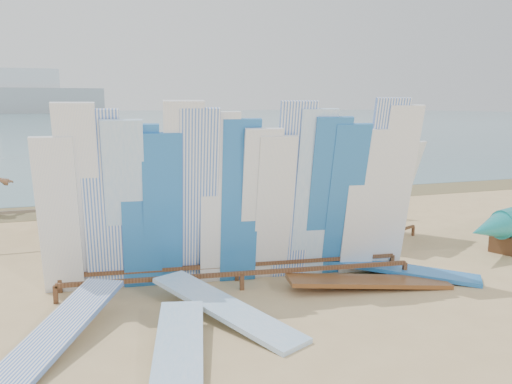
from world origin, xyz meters
name	(u,v)px	position (x,y,z in m)	size (l,w,h in m)	color
ground	(204,276)	(0.00, 0.00, 0.00)	(160.00, 160.00, 0.00)	tan
ocean	(74,117)	(0.00, 128.00, 0.00)	(320.00, 240.00, 0.02)	slate
wet_sand_strip	(146,205)	(0.00, 7.20, 0.00)	(40.00, 2.60, 0.01)	olive
distant_ship	(30,97)	(-12.00, 180.00, 5.31)	(45.00, 8.00, 14.00)	#999EA3
fence	(172,210)	(0.00, 3.00, 0.63)	(12.08, 0.08, 0.90)	#756958
main_surfboard_rack	(240,203)	(0.45, -0.66, 1.39)	(6.20, 1.55, 3.10)	brown
side_surfboard_rack	(386,191)	(4.35, 1.08, 1.12)	(2.20, 1.51, 2.49)	brown
vendor_table	(366,232)	(3.56, 0.56, 0.39)	(0.89, 0.64, 1.16)	brown
flat_board_d	(399,276)	(3.26, -1.12, 0.00)	(0.56, 2.70, 0.07)	#256CB9
flat_board_a	(225,320)	(-0.20, -2.02, 0.00)	(0.56, 2.70, 0.07)	#92BEEA
flat_board_e	(59,347)	(-2.39, -2.14, 0.00)	(0.56, 2.70, 0.07)	white
flat_board_b	(179,370)	(-1.10, -3.23, 0.00)	(0.56, 2.70, 0.07)	#92BEEA
flat_board_c	(369,288)	(2.40, -1.52, 0.00)	(0.56, 2.70, 0.07)	brown
beach_chair_left	(185,215)	(0.53, 4.04, 0.26)	(0.63, 0.65, 0.91)	#AF1220
beach_chair_right	(214,213)	(1.25, 4.00, 0.28)	(0.79, 0.80, 0.94)	#AF1220
stroller	(255,208)	(2.21, 3.58, 0.44)	(0.83, 0.94, 1.08)	#AF1220
beachgoer_extra_0	(366,177)	(6.08, 4.82, 0.88)	(1.14, 0.47, 1.76)	tan
beachgoer_10	(320,180)	(4.80, 5.24, 0.80)	(0.93, 0.40, 1.59)	#8C6042
beachgoer_6	(282,180)	(3.36, 4.66, 0.93)	(0.91, 0.44, 1.87)	tan
beachgoer_9	(360,170)	(6.89, 6.54, 0.86)	(1.11, 0.46, 1.72)	tan
beachgoer_4	(98,195)	(-1.47, 4.90, 0.76)	(0.89, 0.39, 1.53)	#8C6042
beachgoer_8	(299,186)	(3.68, 4.20, 0.83)	(0.81, 0.39, 1.66)	beige
beachgoer_3	(123,183)	(-0.82, 5.44, 0.94)	(1.21, 0.50, 1.88)	tan
beachgoer_7	(283,174)	(4.02, 6.17, 0.89)	(0.65, 0.36, 1.79)	#8C6042
beachgoer_1	(47,192)	(-2.67, 4.96, 0.87)	(0.64, 0.35, 1.75)	#8C6042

